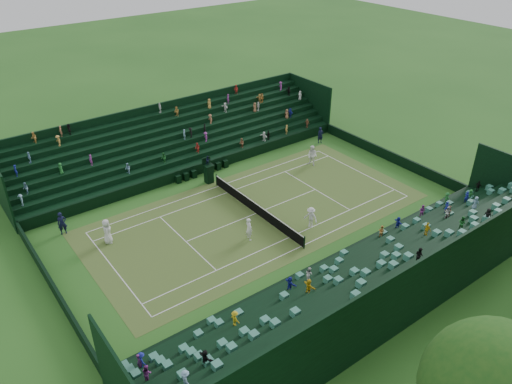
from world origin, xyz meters
TOP-DOWN VIEW (x-y plane):
  - ground at (0.00, 0.00)m, footprint 160.00×160.00m
  - court_surface at (0.00, 0.00)m, footprint 12.97×26.77m
  - perimeter_wall_north at (0.00, 15.88)m, footprint 17.17×0.20m
  - perimeter_wall_south at (0.00, -15.88)m, footprint 17.17×0.20m
  - perimeter_wall_east at (8.48, 0.00)m, footprint 0.20×31.77m
  - perimeter_wall_west at (-8.48, 0.00)m, footprint 0.20×31.77m
  - north_grandstand at (12.66, 0.00)m, footprint 6.60×32.00m
  - south_grandstand at (-12.66, 0.00)m, footprint 6.60×32.00m
  - tennis_net at (0.00, 0.00)m, footprint 11.67×0.10m
  - umpire_chair at (-6.62, -0.27)m, footprint 0.83×0.83m
  - courtside_chairs at (-8.21, 0.00)m, footprint 0.48×5.45m
  - player_near_west at (-3.31, -10.95)m, footprint 1.12×0.95m
  - player_near_east at (2.50, -2.51)m, footprint 0.71×0.49m
  - player_far_west at (-3.64, 9.28)m, footprint 1.15×1.02m
  - player_far_east at (3.98, 2.21)m, footprint 1.26×0.98m
  - line_judge_north at (-6.91, 13.38)m, footprint 0.56×0.71m
  - line_judge_south at (-6.40, -13.20)m, footprint 0.52×0.72m

SIDE VIEW (x-z plane):
  - ground at x=0.00m, z-range 0.00..0.00m
  - court_surface at x=0.00m, z-range 0.00..0.01m
  - courtside_chairs at x=-8.21m, z-range -0.13..0.91m
  - perimeter_wall_north at x=0.00m, z-range 0.00..1.00m
  - perimeter_wall_south at x=0.00m, z-range 0.00..1.00m
  - perimeter_wall_east at x=8.48m, z-range 0.00..1.00m
  - perimeter_wall_west at x=-8.48m, z-range 0.00..1.00m
  - tennis_net at x=0.00m, z-range 0.00..1.06m
  - line_judge_north at x=-6.91m, z-range 0.00..1.70m
  - player_far_east at x=3.98m, z-range 0.00..1.72m
  - line_judge_south at x=-6.40m, z-range 0.00..1.81m
  - player_near_east at x=2.50m, z-range 0.00..1.85m
  - player_near_west at x=-3.31m, z-range 0.00..1.95m
  - player_far_west at x=-3.64m, z-range 0.00..1.98m
  - umpire_chair at x=-6.62m, z-range -0.19..2.41m
  - north_grandstand at x=12.66m, z-range -0.90..4.00m
  - south_grandstand at x=-12.66m, z-range -0.90..4.00m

